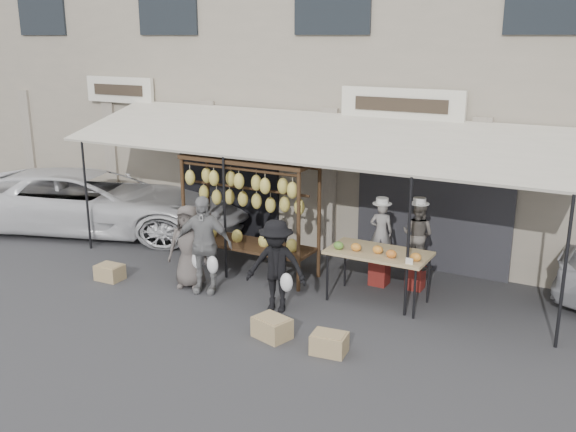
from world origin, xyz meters
The scene contains 16 objects.
ground_plane centered at (0.00, 0.00, 0.00)m, with size 90.00×90.00×0.00m, color #2D2D30.
shophouse centered at (0.00, 6.50, 3.65)m, with size 24.00×6.15×7.30m.
awning centered at (0.01, 2.28, 2.57)m, with size 10.00×2.35×2.92m.
banana_rack centered at (-0.75, 1.56, 1.57)m, with size 2.60×0.90×2.24m.
produce_table centered at (1.90, 1.43, 0.87)m, with size 1.70×0.90×1.04m.
vendor_left centered at (1.64, 2.22, 1.00)m, with size 0.40×0.27×1.11m, color gray.
vendor_right centered at (2.28, 2.33, 1.01)m, with size 0.58×0.45×1.20m, color #5E5851.
customer_left centered at (-1.33, 0.47, 0.76)m, with size 0.74×0.48×1.51m, color #554E49.
customer_mid centered at (-0.95, 0.41, 0.87)m, with size 1.02×0.43×1.75m, color gray.
customer_right centered at (0.58, 0.31, 0.78)m, with size 1.00×0.58×1.55m, color black.
stool_left centered at (1.64, 2.22, 0.22)m, with size 0.32×0.32×0.45m, color maroon.
stool_right centered at (2.28, 2.33, 0.21)m, with size 0.30×0.30×0.42m, color maroon.
crate_near_a centered at (1.02, -0.59, 0.16)m, with size 0.53×0.40×0.32m, color tan.
crate_near_b centered at (1.98, -0.62, 0.15)m, with size 0.49×0.37×0.30m, color tan.
crate_far centered at (-2.83, 0.00, 0.14)m, with size 0.48×0.36×0.29m, color tan.
van centered at (-5.46, 2.12, 1.05)m, with size 2.32×5.03×2.10m, color silver.
Camera 1 is at (5.51, -8.17, 4.38)m, focal length 40.00 mm.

